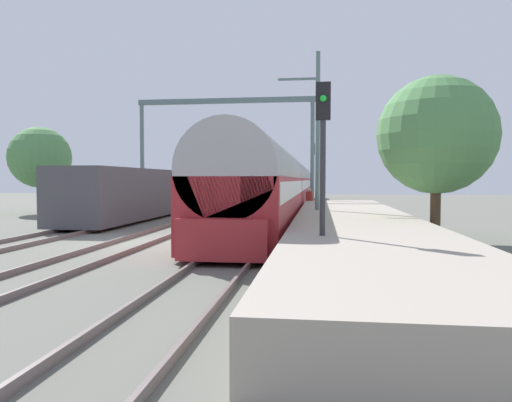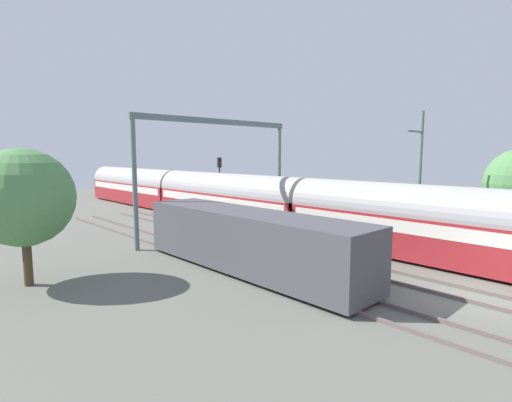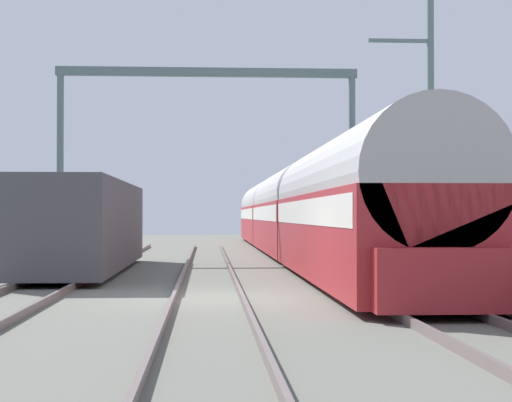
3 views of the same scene
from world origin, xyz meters
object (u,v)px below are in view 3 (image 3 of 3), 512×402
at_px(passenger_train, 294,212).
at_px(railway_signal_far, 325,185).
at_px(catenary_gantry, 208,122).
at_px(freight_car, 83,226).
at_px(person_crossing, 354,235).

relative_size(passenger_train, railway_signal_far, 9.41).
distance_m(railway_signal_far, catenary_gantry, 9.72).
bearing_deg(catenary_gantry, railway_signal_far, 51.39).
relative_size(passenger_train, freight_car, 3.78).
distance_m(freight_car, person_crossing, 11.51).
bearing_deg(railway_signal_far, passenger_train, -118.89).
height_order(railway_signal_far, catenary_gantry, catenary_gantry).
height_order(passenger_train, freight_car, passenger_train).
distance_m(passenger_train, railway_signal_far, 4.20).
relative_size(passenger_train, person_crossing, 28.44).
bearing_deg(person_crossing, railway_signal_far, -72.76).
distance_m(freight_car, railway_signal_far, 17.88).
bearing_deg(freight_car, catenary_gantry, 61.80).
bearing_deg(person_crossing, catenary_gantry, 4.57).
height_order(person_crossing, catenary_gantry, catenary_gantry).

